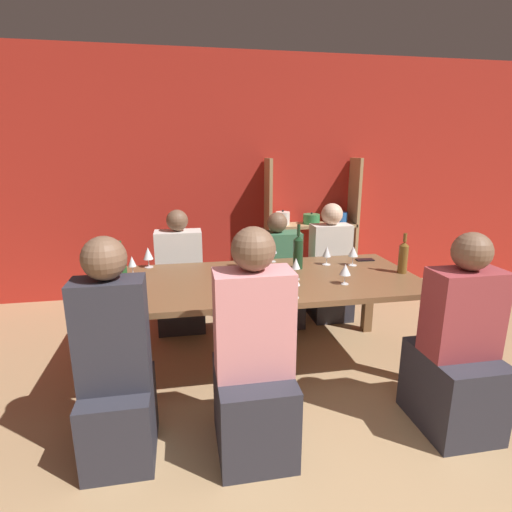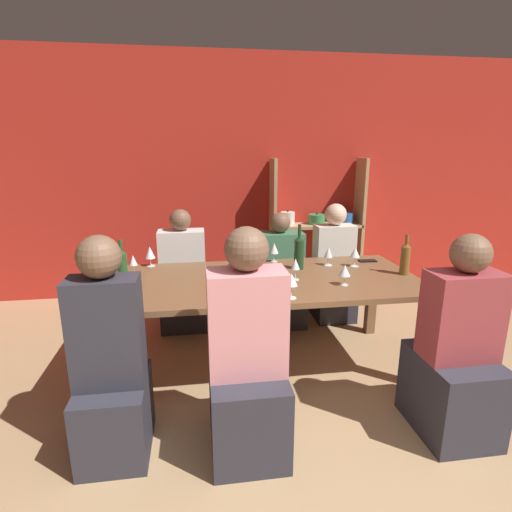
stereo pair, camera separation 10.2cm
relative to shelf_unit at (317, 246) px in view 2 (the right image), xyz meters
name	(u,v)px [view 2 (the right image)]	position (x,y,z in m)	size (l,w,h in m)	color
wall_back_red	(240,178)	(-0.89, 0.20, 0.79)	(8.80, 0.06, 2.70)	red
shelf_unit	(317,246)	(0.00, 0.00, 0.00)	(1.08, 0.30, 1.57)	tan
dining_table	(258,288)	(-0.96, -1.64, 0.09)	(2.41, 1.06, 0.73)	brown
wine_bottle_green	(299,252)	(-0.60, -1.44, 0.31)	(0.08, 0.08, 0.37)	#19381E
wine_bottle_dark	(122,265)	(-1.95, -1.57, 0.29)	(0.07, 0.07, 0.31)	#1E4C23
wine_bottle_amber	(405,258)	(0.17, -1.70, 0.30)	(0.07, 0.07, 0.32)	brown
wine_glass_white_a	(345,271)	(-0.38, -1.87, 0.27)	(0.08, 0.08, 0.15)	white
wine_glass_red_a	(252,269)	(-1.03, -1.82, 0.30)	(0.08, 0.08, 0.18)	white
wine_glass_red_b	(328,253)	(-0.33, -1.37, 0.27)	(0.07, 0.07, 0.16)	white
wine_glass_red_c	(241,252)	(-1.06, -1.30, 0.29)	(0.07, 0.07, 0.17)	white
wine_glass_empty_a	(133,261)	(-1.89, -1.42, 0.28)	(0.07, 0.07, 0.16)	white
wine_glass_empty_b	(150,253)	(-1.79, -1.18, 0.28)	(0.08, 0.08, 0.17)	white
wine_glass_red_d	(291,280)	(-0.81, -2.07, 0.29)	(0.08, 0.08, 0.17)	white
wine_glass_empty_c	(244,264)	(-1.06, -1.60, 0.27)	(0.07, 0.07, 0.16)	white
wine_glass_empty_d	(355,253)	(-0.13, -1.43, 0.28)	(0.08, 0.08, 0.16)	white
wine_glass_empty_e	(295,265)	(-0.70, -1.71, 0.28)	(0.07, 0.07, 0.16)	white
wine_glass_white_b	(234,281)	(-1.18, -2.01, 0.28)	(0.07, 0.07, 0.17)	white
wine_glass_red_e	(274,249)	(-0.76, -1.20, 0.28)	(0.08, 0.08, 0.17)	white
cell_phone	(367,261)	(0.05, -1.30, 0.17)	(0.15, 0.08, 0.01)	black
person_near_a	(455,363)	(0.08, -2.54, -0.11)	(0.41, 0.52, 1.22)	#2D2D38
person_far_a	(183,284)	(-1.55, -0.73, -0.16)	(0.43, 0.54, 1.13)	#2D2D38
person_near_b	(247,372)	(-1.16, -2.51, -0.08)	(0.41, 0.52, 1.29)	#2D2D38
person_far_b	(279,283)	(-0.62, -0.79, -0.18)	(0.45, 0.56, 1.09)	#2D2D38
person_near_c	(111,376)	(-1.89, -2.43, -0.09)	(0.37, 0.46, 1.26)	#2D2D38
person_far_c	(333,276)	(-0.07, -0.77, -0.13)	(0.39, 0.48, 1.16)	#2D2D38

